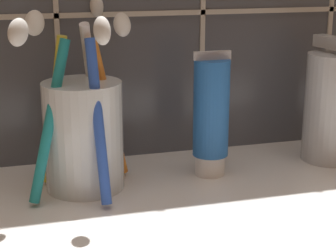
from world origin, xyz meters
The scene contains 3 objects.
sink_counter centered at (0.00, 0.00, 1.00)cm, with size 59.16×33.70×2.00cm, color white.
toothbrush_cup centered at (-12.05, 9.08, 7.54)cm, with size 11.71×15.04×17.04cm.
toothpaste_tube centered at (-0.46, 9.05, 7.89)cm, with size 3.56×3.39×11.99cm.
Camera 1 is at (-17.52, -39.03, 21.90)cm, focal length 60.00 mm.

